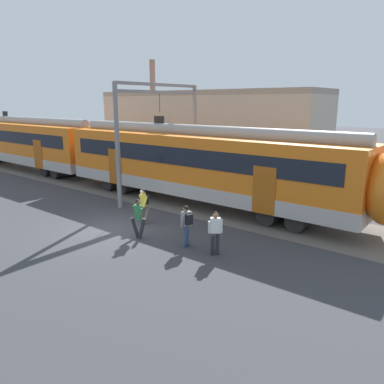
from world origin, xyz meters
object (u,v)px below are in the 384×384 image
(pedestrian_grey, at_px, (187,223))
(pedestrian_white, at_px, (215,229))
(commuter_train, at_px, (98,151))
(pedestrian_green, at_px, (138,216))
(pedestrian_yellow, at_px, (144,203))

(pedestrian_grey, bearing_deg, pedestrian_white, 3.36)
(commuter_train, xyz_separation_m, pedestrian_white, (13.49, -5.19, -1.26))
(pedestrian_green, bearing_deg, pedestrian_grey, 12.78)
(commuter_train, distance_m, pedestrian_green, 11.63)
(pedestrian_white, bearing_deg, commuter_train, 158.96)
(commuter_train, xyz_separation_m, pedestrian_green, (10.02, -5.76, -1.29))
(pedestrian_yellow, distance_m, pedestrian_grey, 3.51)
(pedestrian_yellow, distance_m, pedestrian_green, 1.90)
(pedestrian_grey, bearing_deg, pedestrian_yellow, 163.59)
(pedestrian_yellow, bearing_deg, pedestrian_grey, -16.41)
(pedestrian_yellow, xyz_separation_m, pedestrian_green, (1.19, -1.48, -0.03))
(commuter_train, bearing_deg, pedestrian_white, -21.04)
(pedestrian_grey, bearing_deg, commuter_train, 156.64)
(pedestrian_green, bearing_deg, pedestrian_yellow, 128.63)
(pedestrian_grey, bearing_deg, pedestrian_green, -167.22)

